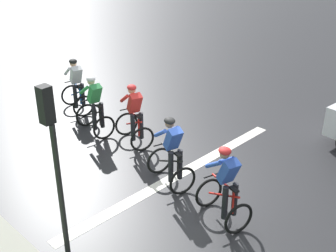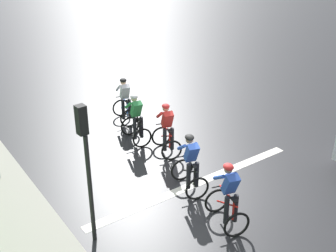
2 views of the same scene
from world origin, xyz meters
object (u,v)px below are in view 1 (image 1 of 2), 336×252
cyclist_second (95,107)px  cyclist_fourth (172,154)px  cyclist_mid (134,117)px  cyclist_trailing (225,187)px  traffic_light_near_crossing (53,150)px  cyclist_lead (76,87)px

cyclist_second → cyclist_fourth: bearing=-95.9°
cyclist_mid → cyclist_trailing: (-0.89, -3.77, 0.00)m
cyclist_second → traffic_light_near_crossing: size_ratio=0.50×
cyclist_mid → traffic_light_near_crossing: (-3.75, -2.31, 1.43)m
cyclist_lead → cyclist_second: (-0.50, -1.58, 0.00)m
cyclist_lead → cyclist_trailing: bearing=-98.9°
cyclist_second → traffic_light_near_crossing: 5.11m
cyclist_fourth → traffic_light_near_crossing: size_ratio=0.50×
cyclist_second → cyclist_trailing: 5.04m
cyclist_lead → cyclist_mid: bearing=-92.8°
traffic_light_near_crossing → cyclist_second: bearing=46.4°
cyclist_mid → traffic_light_near_crossing: traffic_light_near_crossing is taller
cyclist_trailing → cyclist_lead: bearing=81.1°
cyclist_fourth → cyclist_trailing: same height
cyclist_second → cyclist_trailing: same height
cyclist_mid → cyclist_fourth: (-0.70, -2.08, 0.00)m
cyclist_trailing → traffic_light_near_crossing: traffic_light_near_crossing is taller
cyclist_fourth → traffic_light_near_crossing: (-3.05, -0.24, 1.43)m
cyclist_fourth → traffic_light_near_crossing: traffic_light_near_crossing is taller
cyclist_second → cyclist_trailing: (-0.53, -5.01, 0.00)m
cyclist_lead → cyclist_fourth: 4.97m
cyclist_mid → cyclist_lead: bearing=87.2°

